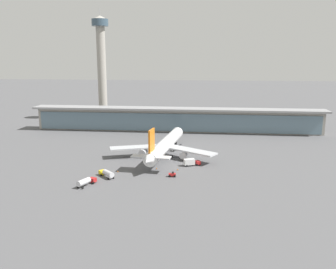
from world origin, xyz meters
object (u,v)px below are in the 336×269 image
(service_truck_mid_apron_red, at_px, (172,175))
(service_truck_by_tail_white, at_px, (175,149))
(safety_cone_charlie, at_px, (178,169))
(safety_cone_bravo, at_px, (157,168))
(service_truck_on_taxiway_yellow, at_px, (107,173))
(airliner_on_stand, at_px, (165,145))
(control_tower, at_px, (101,61))
(service_truck_under_wing_red, at_px, (191,162))
(service_truck_near_nose_red, at_px, (86,182))
(safety_cone_alpha, at_px, (118,171))

(service_truck_mid_apron_red, height_order, service_truck_by_tail_white, service_truck_by_tail_white)
(safety_cone_charlie, bearing_deg, service_truck_by_tail_white, 97.16)
(safety_cone_bravo, xyz_separation_m, safety_cone_charlie, (8.93, -0.55, 0.00))
(service_truck_mid_apron_red, relative_size, safety_cone_bravo, 4.28)
(service_truck_on_taxiway_yellow, relative_size, safety_cone_charlie, 11.04)
(airliner_on_stand, bearing_deg, control_tower, 121.26)
(service_truck_by_tail_white, height_order, control_tower, control_tower)
(service_truck_by_tail_white, bearing_deg, airliner_on_stand, -108.68)
(service_truck_under_wing_red, bearing_deg, safety_cone_charlie, -127.34)
(service_truck_by_tail_white, distance_m, service_truck_on_taxiway_yellow, 49.39)
(airliner_on_stand, bearing_deg, service_truck_near_nose_red, -119.23)
(service_truck_on_taxiway_yellow, bearing_deg, safety_cone_bravo, 35.22)
(service_truck_near_nose_red, distance_m, service_truck_on_taxiway_yellow, 11.29)
(service_truck_near_nose_red, distance_m, safety_cone_charlie, 38.74)
(service_truck_by_tail_white, xyz_separation_m, safety_cone_charlie, (3.99, -31.79, -0.49))
(control_tower, height_order, safety_cone_bravo, control_tower)
(service_truck_under_wing_red, xyz_separation_m, service_truck_mid_apron_red, (-6.66, -15.31, -0.82))
(service_truck_under_wing_red, xyz_separation_m, control_tower, (-71.72, 110.87, 42.20))
(service_truck_by_tail_white, distance_m, safety_cone_alpha, 42.18)
(airliner_on_stand, xyz_separation_m, safety_cone_charlie, (7.70, -20.83, -5.24))
(service_truck_near_nose_red, height_order, service_truck_by_tail_white, service_truck_near_nose_red)
(airliner_on_stand, distance_m, safety_cone_charlie, 22.82)
(airliner_on_stand, distance_m, safety_cone_bravo, 20.98)
(service_truck_on_taxiway_yellow, bearing_deg, control_tower, 107.04)
(service_truck_under_wing_red, xyz_separation_m, safety_cone_alpha, (-29.40, -12.07, -1.37))
(airliner_on_stand, height_order, safety_cone_alpha, airliner_on_stand)
(service_truck_on_taxiway_yellow, bearing_deg, service_truck_by_tail_white, 62.56)
(service_truck_under_wing_red, xyz_separation_m, safety_cone_charlie, (-5.21, -6.83, -1.37))
(service_truck_on_taxiway_yellow, bearing_deg, airliner_on_stand, 59.90)
(service_truck_mid_apron_red, height_order, safety_cone_charlie, service_truck_mid_apron_red)
(service_truck_under_wing_red, bearing_deg, control_tower, 122.90)
(service_truck_mid_apron_red, bearing_deg, service_truck_under_wing_red, 66.48)
(service_truck_mid_apron_red, xyz_separation_m, control_tower, (-65.06, 126.18, 43.02))
(airliner_on_stand, relative_size, service_truck_near_nose_red, 7.54)
(service_truck_by_tail_white, height_order, safety_cone_bravo, service_truck_by_tail_white)
(control_tower, xyz_separation_m, safety_cone_alpha, (42.32, -122.94, -43.58))
(service_truck_mid_apron_red, height_order, safety_cone_alpha, service_truck_mid_apron_red)
(control_tower, distance_m, safety_cone_alpha, 137.13)
(service_truck_on_taxiway_yellow, bearing_deg, safety_cone_alpha, 69.34)
(safety_cone_bravo, bearing_deg, service_truck_mid_apron_red, -50.35)
(service_truck_near_nose_red, xyz_separation_m, service_truck_under_wing_red, (36.96, 28.99, -0.02))
(service_truck_near_nose_red, xyz_separation_m, service_truck_by_tail_white, (27.76, 53.95, -0.90))
(control_tower, bearing_deg, safety_cone_charlie, -60.53)
(service_truck_by_tail_white, distance_m, safety_cone_charlie, 32.05)
(service_truck_under_wing_red, distance_m, service_truck_by_tail_white, 26.62)
(safety_cone_bravo, bearing_deg, safety_cone_charlie, -3.50)
(service_truck_on_taxiway_yellow, distance_m, safety_cone_bravo, 21.86)
(airliner_on_stand, distance_m, safety_cone_alpha, 31.28)
(service_truck_near_nose_red, relative_size, service_truck_mid_apron_red, 2.94)
(service_truck_near_nose_red, height_order, control_tower, control_tower)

